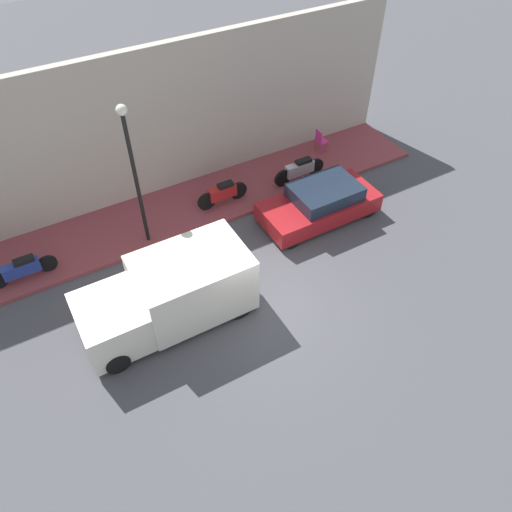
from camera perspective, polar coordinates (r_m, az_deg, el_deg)
name	(u,v)px	position (r m, az deg, el deg)	size (l,w,h in m)	color
ground_plane	(259,305)	(14.65, 0.33, -5.67)	(60.00, 60.00, 0.00)	#47474C
sidewalk	(188,207)	(17.89, -7.83, 5.53)	(2.73, 18.09, 0.12)	brown
building_facade	(162,123)	(17.63, -10.74, 14.69)	(0.30, 18.09, 5.26)	#B2A899
parked_car	(320,203)	(17.18, 7.34, 6.02)	(1.84, 4.06, 1.27)	maroon
delivery_van	(169,294)	(13.82, -9.94, -4.33)	(2.07, 4.73, 1.98)	silver
motorcycle_blue	(22,269)	(16.44, -25.18, -1.33)	(0.30, 2.03, 0.77)	navy
scooter_silver	(300,169)	(18.71, 5.03, 9.84)	(0.30, 2.11, 0.84)	#B7B7BF
motorcycle_red	(223,193)	(17.57, -3.83, 7.19)	(0.30, 1.89, 0.82)	#B21E1E
streetlamp	(132,162)	(14.92, -13.95, 10.40)	(0.31, 0.31, 4.81)	black
cafe_chair	(320,140)	(20.37, 7.36, 13.05)	(0.40, 0.40, 0.93)	#D8338C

